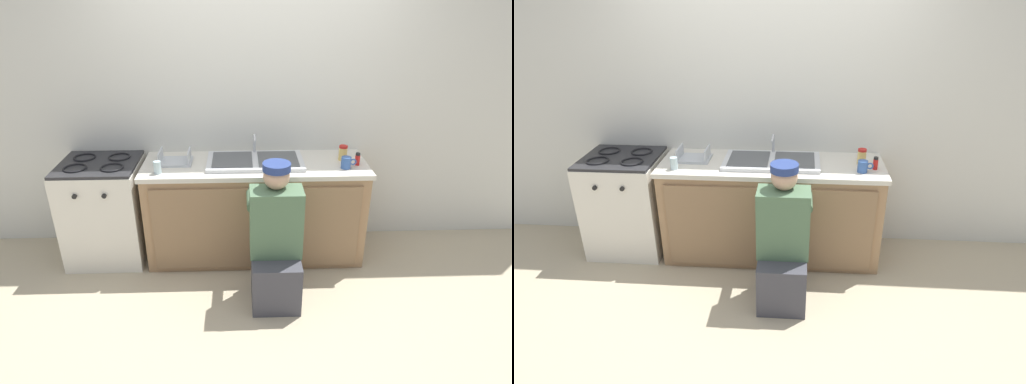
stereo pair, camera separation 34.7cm
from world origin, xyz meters
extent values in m
plane|color=tan|center=(0.00, 0.00, 0.00)|extent=(12.00, 12.00, 0.00)
cube|color=silver|center=(0.00, 0.65, 1.25)|extent=(6.00, 0.10, 2.50)
cube|color=#997551|center=(0.00, 0.30, 0.42)|extent=(1.84, 0.60, 0.83)
cube|color=#866747|center=(-0.44, -0.01, 0.42)|extent=(0.81, 0.02, 0.73)
cube|color=#866747|center=(0.44, -0.01, 0.42)|extent=(0.81, 0.02, 0.73)
cube|color=beige|center=(0.00, 0.30, 0.85)|extent=(1.88, 0.62, 0.04)
cube|color=silver|center=(0.00, 0.30, 0.89)|extent=(0.80, 0.44, 0.03)
cube|color=#4C4F51|center=(-0.19, 0.30, 0.91)|extent=(0.33, 0.35, 0.01)
cube|color=#4C4F51|center=(0.19, 0.30, 0.91)|extent=(0.33, 0.35, 0.01)
cylinder|color=#B7BABF|center=(0.00, 0.49, 0.96)|extent=(0.02, 0.02, 0.18)
cylinder|color=#B7BABF|center=(0.00, 0.41, 1.05)|extent=(0.02, 0.16, 0.02)
cube|color=silver|center=(-1.30, 0.30, 0.43)|extent=(0.65, 0.60, 0.87)
cube|color=#262628|center=(-1.30, 0.30, 0.88)|extent=(0.64, 0.59, 0.02)
torus|color=black|center=(-1.45, 0.18, 0.90)|extent=(0.19, 0.19, 0.02)
torus|color=black|center=(-1.15, 0.18, 0.90)|extent=(0.19, 0.19, 0.02)
torus|color=black|center=(-1.45, 0.42, 0.90)|extent=(0.19, 0.19, 0.02)
torus|color=black|center=(-1.15, 0.42, 0.90)|extent=(0.19, 0.19, 0.02)
cylinder|color=black|center=(-1.41, -0.01, 0.74)|extent=(0.04, 0.02, 0.04)
cylinder|color=black|center=(-1.19, -0.01, 0.74)|extent=(0.04, 0.02, 0.04)
cube|color=#3F3F47|center=(0.13, -0.39, 0.20)|extent=(0.36, 0.40, 0.40)
cube|color=#4C6B4C|center=(0.13, -0.33, 0.66)|extent=(0.38, 0.22, 0.52)
sphere|color=tan|center=(0.13, -0.29, 1.01)|extent=(0.19, 0.19, 0.19)
cylinder|color=navy|center=(0.13, -0.29, 1.08)|extent=(0.20, 0.20, 0.06)
cube|color=navy|center=(0.13, -0.21, 1.06)|extent=(0.13, 0.09, 0.02)
cylinder|color=#4C6B4C|center=(-0.04, -0.13, 0.75)|extent=(0.08, 0.30, 0.08)
cylinder|color=#4C6B4C|center=(0.30, -0.13, 0.75)|extent=(0.08, 0.30, 0.08)
cube|color=#B2B7BC|center=(-0.67, 0.33, 0.88)|extent=(0.28, 0.22, 0.02)
cube|color=#B2B7BC|center=(-0.79, 0.33, 0.93)|extent=(0.01, 0.21, 0.10)
cube|color=#B2B7BC|center=(-0.55, 0.33, 0.93)|extent=(0.01, 0.21, 0.10)
cylinder|color=#DBB760|center=(0.74, 0.34, 0.93)|extent=(0.07, 0.07, 0.11)
cylinder|color=#B21E19|center=(0.74, 0.34, 0.99)|extent=(0.07, 0.07, 0.02)
cylinder|color=#335699|center=(0.73, 0.16, 0.92)|extent=(0.08, 0.08, 0.09)
torus|color=#335699|center=(0.79, 0.16, 0.92)|extent=(0.06, 0.01, 0.06)
cylinder|color=red|center=(0.84, 0.22, 0.91)|extent=(0.04, 0.04, 0.08)
cylinder|color=black|center=(0.84, 0.22, 0.97)|extent=(0.04, 0.04, 0.02)
cylinder|color=#ADC6CC|center=(-0.78, 0.11, 0.92)|extent=(0.06, 0.06, 0.10)
camera|label=1|loc=(-0.12, -3.03, 2.20)|focal=30.00mm
camera|label=2|loc=(0.23, -3.02, 2.20)|focal=30.00mm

